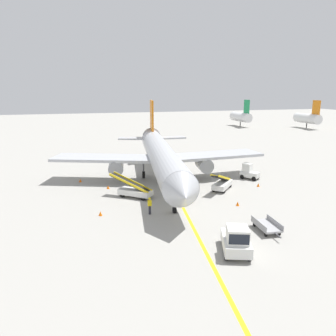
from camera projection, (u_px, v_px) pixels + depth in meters
The scene contains 16 objects.
ground_plane at pixel (180, 213), 32.05m from camera, with size 300.00×300.00×0.00m, color #9E9B93.
taxi_line_yellow at pixel (177, 197), 37.12m from camera, with size 0.30×80.00×0.01m, color yellow.
airliner at pixel (161, 155), 43.01m from camera, with size 28.22×35.24×10.10m.
pushback_tug at pixel (236, 240), 24.02m from camera, with size 3.05×4.04×2.20m.
baggage_tug_near_wing at pixel (249, 172), 44.36m from camera, with size 2.46×2.71×2.10m.
belt_loader_forward_hold at pixel (134, 190), 36.74m from camera, with size 4.58×4.23×2.59m.
belt_loader_aft_hold at pixel (222, 183), 39.52m from camera, with size 4.34×4.49×2.59m.
baggage_cart_loaded at pixel (267, 226), 27.94m from camera, with size 1.84×3.82×0.94m.
ground_crew_marshaller at pixel (150, 205), 31.64m from camera, with size 0.36×0.24×1.70m.
safety_cone_nose_left at pixel (258, 185), 40.94m from camera, with size 0.36×0.36×0.44m, color orange.
safety_cone_nose_right at pixel (100, 213), 31.41m from camera, with size 0.36×0.36×0.44m, color orange.
safety_cone_wingtip_left at pixel (108, 187), 39.99m from camera, with size 0.36×0.36×0.44m, color orange.
safety_cone_wingtip_right at pixel (238, 204), 34.11m from camera, with size 0.36×0.36×0.44m, color orange.
safety_cone_tail_area at pixel (80, 180), 42.94m from camera, with size 0.36×0.36×0.44m, color orange.
distant_aircraft_mid_right at pixel (241, 117), 108.93m from camera, with size 3.00×10.10×8.80m.
distant_aircraft_far_right at pixel (308, 118), 103.37m from camera, with size 3.00×10.10×8.80m.
Camera 1 is at (-9.93, -28.51, 11.68)m, focal length 35.15 mm.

